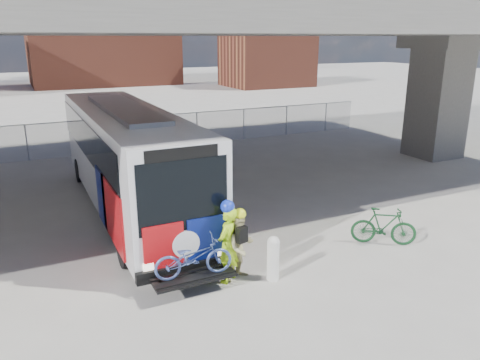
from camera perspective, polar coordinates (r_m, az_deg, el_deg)
ground at (r=15.28m, az=-3.23°, el=-5.82°), size 160.00×160.00×0.00m
bus at (r=16.79m, az=-13.64°, el=3.39°), size 2.67×12.98×3.69m
overpass at (r=17.86m, az=-8.84°, el=18.82°), size 40.00×16.00×7.95m
chainlink_fence at (r=25.99m, az=-13.61°, el=6.56°), size 30.00×0.06×30.00m
brick_buildings at (r=61.61m, az=-20.43°, el=15.52°), size 54.00×22.00×12.00m
bollard at (r=11.93m, az=4.06°, el=-9.30°), size 0.31×0.31×1.19m
cyclist_hivis at (r=11.68m, az=-1.50°, el=-7.65°), size 0.86×0.82×2.17m
cyclist_tan at (r=11.87m, az=-0.00°, el=-8.02°), size 0.99×0.86×1.90m
bike_parked at (r=14.53m, az=17.12°, el=-5.40°), size 1.84×1.54×1.14m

